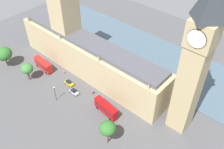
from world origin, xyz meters
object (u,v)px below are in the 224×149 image
Objects in this scene: plane_tree_trailing at (27,69)px; pedestrian_under_trees at (93,92)px; double_decker_bus_leading at (106,108)px; plane_tree_corner at (4,54)px; parliament_building at (86,52)px; street_lamp_near_tower at (55,91)px; street_lamp_slot_10 at (27,72)px; car_yellow_cab_midblock at (69,83)px; clock_tower at (195,62)px; double_decker_bus_opposite_hall at (43,64)px; pedestrian_far_end at (64,72)px; car_silver_by_river_gate at (74,92)px; plane_tree_kerbside at (108,128)px.

pedestrian_under_trees is at bearing 114.33° from plane_tree_trailing.
plane_tree_corner reaches higher than double_decker_bus_leading.
parliament_building is 6.93× the size of double_decker_bus_leading.
street_lamp_slot_10 is at bearing -89.15° from street_lamp_near_tower.
car_yellow_cab_midblock is 0.40× the size of double_decker_bus_leading.
car_yellow_cab_midblock is 0.52× the size of plane_tree_trailing.
street_lamp_near_tower is at bearing -62.68° from clock_tower.
double_decker_bus_leading is 1.78× the size of street_lamp_slot_10.
pedestrian_under_trees is at bearing 114.53° from street_lamp_slot_10.
street_lamp_slot_10 is (12.18, -26.69, 3.47)m from pedestrian_under_trees.
parliament_building is 9.13× the size of plane_tree_trailing.
street_lamp_near_tower reaches higher than double_decker_bus_opposite_hall.
pedestrian_under_trees is at bearing 144.67° from street_lamp_near_tower.
pedestrian_far_end is (-3.81, 9.15, -1.90)m from double_decker_bus_opposite_hall.
double_decker_bus_opposite_hall is 1.55× the size of street_lamp_near_tower.
street_lamp_near_tower is at bearing 70.46° from double_decker_bus_opposite_hall.
car_yellow_cab_midblock is at bearing 121.42° from plane_tree_trailing.
parliament_building is at bearing 116.55° from pedestrian_under_trees.
parliament_building reaches higher than street_lamp_slot_10.
street_lamp_near_tower is 18.26m from street_lamp_slot_10.
street_lamp_slot_10 is (21.76, -59.85, -23.56)m from clock_tower.
pedestrian_under_trees is (-3.83, -10.60, -1.88)m from double_decker_bus_leading.
pedestrian_far_end is at bearing -140.82° from street_lamp_near_tower.
car_silver_by_river_gate is at bearing -125.52° from pedestrian_far_end.
plane_tree_corner is at bearing -51.82° from double_decker_bus_opposite_hall.
clock_tower is 5.57× the size of plane_tree_kerbside.
car_yellow_cab_midblock is at bearing -126.53° from pedestrian_far_end.
street_lamp_near_tower is at bearing 18.61° from car_yellow_cab_midblock.
double_decker_bus_opposite_hall reaches higher than car_yellow_cab_midblock.
plane_tree_trailing reaches higher than pedestrian_far_end.
street_lamp_near_tower is (7.05, -2.52, 3.87)m from car_silver_by_river_gate.
plane_tree_kerbside is at bearing -31.37° from clock_tower.
double_decker_bus_opposite_hall is at bearing 99.52° from pedestrian_far_end.
pedestrian_far_end is at bearing -32.54° from parliament_building.
double_decker_bus_leading is 20.79m from street_lamp_near_tower.
car_silver_by_river_gate is 37.28m from plane_tree_corner.
car_yellow_cab_midblock is 10.34m from street_lamp_near_tower.
plane_tree_kerbside reaches higher than street_lamp_near_tower.
pedestrian_far_end is 16.23m from street_lamp_near_tower.
street_lamp_slot_10 is at bearing -67.95° from car_silver_by_river_gate.
street_lamp_near_tower is (12.19, 9.93, 4.02)m from pedestrian_far_end.
plane_tree_trailing is at bearing -91.03° from plane_tree_kerbside.
pedestrian_far_end is at bearing 151.06° from pedestrian_under_trees.
plane_tree_kerbside is at bearing 90.45° from plane_tree_corner.
plane_tree_trailing is at bearing -70.63° from double_decker_bus_leading.
double_decker_bus_opposite_hall is (12.60, -14.76, -7.05)m from parliament_building.
car_silver_by_river_gate is 2.61× the size of pedestrian_far_end.
pedestrian_far_end is 0.27× the size of street_lamp_slot_10.
parliament_building is 39.06m from plane_tree_kerbside.
pedestrian_far_end is at bearing 116.76° from double_decker_bus_opposite_hall.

